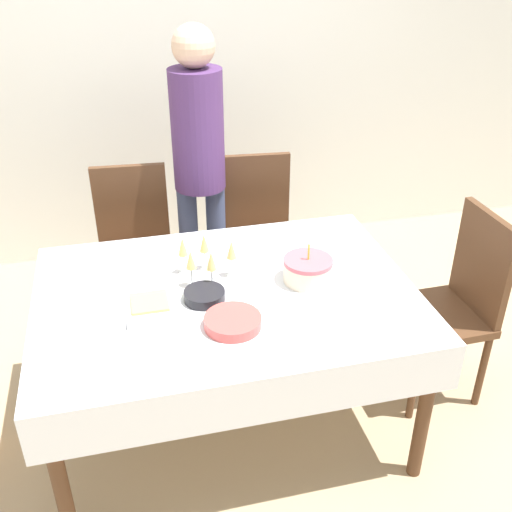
% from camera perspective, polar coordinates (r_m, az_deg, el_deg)
% --- Properties ---
extents(ground_plane, '(12.00, 12.00, 0.00)m').
position_cam_1_polar(ground_plane, '(2.99, -2.51, -15.29)').
color(ground_plane, tan).
extents(wall_back, '(8.00, 0.05, 2.70)m').
position_cam_1_polar(wall_back, '(4.02, -8.52, 18.47)').
color(wall_back, silver).
rests_on(wall_back, ground_plane).
extents(dining_table, '(1.58, 1.14, 0.74)m').
position_cam_1_polar(dining_table, '(2.58, -2.82, -5.24)').
color(dining_table, white).
rests_on(dining_table, ground_plane).
extents(dining_chair_far_left, '(0.45, 0.45, 0.96)m').
position_cam_1_polar(dining_chair_far_left, '(3.37, -11.48, 0.92)').
color(dining_chair_far_left, '#51331E').
rests_on(dining_chair_far_left, ground_plane).
extents(dining_chair_far_right, '(0.46, 0.46, 0.96)m').
position_cam_1_polar(dining_chair_far_right, '(3.45, 0.15, 2.27)').
color(dining_chair_far_right, '#51331E').
rests_on(dining_chair_far_right, ground_plane).
extents(dining_chair_right_end, '(0.43, 0.43, 0.96)m').
position_cam_1_polar(dining_chair_right_end, '(3.01, 18.45, -3.86)').
color(dining_chair_right_end, '#51331E').
rests_on(dining_chair_right_end, ground_plane).
extents(birthday_cake, '(0.21, 0.21, 0.18)m').
position_cam_1_polar(birthday_cake, '(2.57, 4.96, -1.34)').
color(birthday_cake, beige).
rests_on(birthday_cake, dining_table).
extents(champagne_tray, '(0.31, 0.31, 0.18)m').
position_cam_1_polar(champagne_tray, '(2.57, -4.94, -0.72)').
color(champagne_tray, silver).
rests_on(champagne_tray, dining_table).
extents(plate_stack_main, '(0.22, 0.22, 0.04)m').
position_cam_1_polar(plate_stack_main, '(2.31, -2.23, -6.28)').
color(plate_stack_main, '#CC4C47').
rests_on(plate_stack_main, dining_table).
extents(plate_stack_dessert, '(0.17, 0.17, 0.04)m').
position_cam_1_polar(plate_stack_dessert, '(2.46, -4.94, -3.77)').
color(plate_stack_dessert, black).
rests_on(plate_stack_dessert, dining_table).
extents(cake_knife, '(0.30, 0.05, 0.00)m').
position_cam_1_polar(cake_knife, '(2.49, 6.75, -4.07)').
color(cake_knife, silver).
rests_on(cake_knife, dining_table).
extents(fork_pile, '(0.17, 0.07, 0.02)m').
position_cam_1_polar(fork_pile, '(2.36, -10.13, -6.11)').
color(fork_pile, silver).
rests_on(fork_pile, dining_table).
extents(napkin_pile, '(0.15, 0.15, 0.01)m').
position_cam_1_polar(napkin_pile, '(2.48, -10.11, -4.36)').
color(napkin_pile, '#E0D166').
rests_on(napkin_pile, dining_table).
extents(person_standing, '(0.28, 0.28, 1.66)m').
position_cam_1_polar(person_standing, '(3.27, -5.49, 9.80)').
color(person_standing, '#3F4C72').
rests_on(person_standing, ground_plane).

